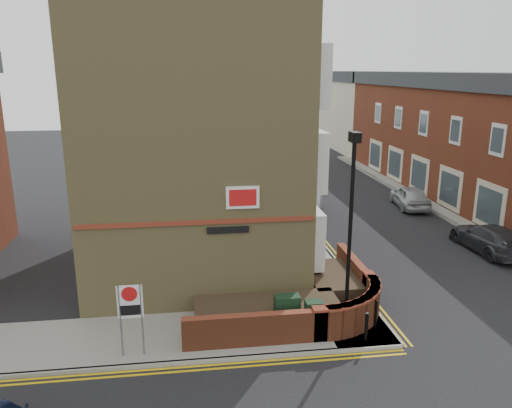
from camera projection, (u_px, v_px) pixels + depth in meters
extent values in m
plane|color=black|center=(305.00, 355.00, 14.75)|extent=(120.00, 120.00, 0.00)
cube|color=gray|center=(186.00, 336.00, 15.71)|extent=(13.00, 3.00, 0.12)
cube|color=gray|center=(277.00, 207.00, 30.30)|extent=(2.00, 32.00, 0.12)
cube|color=gray|center=(473.00, 214.00, 28.87)|extent=(4.00, 40.00, 0.12)
cube|color=gray|center=(186.00, 362.00, 14.27)|extent=(13.00, 0.15, 0.12)
cube|color=gray|center=(293.00, 207.00, 30.43)|extent=(0.15, 32.00, 0.12)
cube|color=gray|center=(440.00, 216.00, 28.61)|extent=(0.15, 40.00, 0.12)
cube|color=gold|center=(186.00, 369.00, 14.05)|extent=(13.00, 0.28, 0.01)
cube|color=gold|center=(297.00, 208.00, 30.47)|extent=(0.28, 32.00, 0.01)
cube|color=#94844F|center=(193.00, 133.00, 20.54)|extent=(8.00, 10.00, 11.00)
cube|color=maroon|center=(197.00, 223.00, 16.33)|extent=(7.80, 0.06, 0.15)
cube|color=white|center=(243.00, 197.00, 16.31)|extent=(1.10, 0.05, 0.75)
cube|color=black|center=(228.00, 230.00, 16.53)|extent=(1.40, 0.04, 0.22)
cylinder|color=black|center=(350.00, 240.00, 15.29)|extent=(0.12, 0.12, 6.00)
cylinder|color=black|center=(346.00, 316.00, 15.97)|extent=(0.20, 0.20, 0.80)
cube|color=black|center=(355.00, 137.00, 14.47)|extent=(0.25, 0.50, 0.30)
cube|color=black|center=(287.00, 313.00, 15.76)|extent=(0.80, 0.45, 1.20)
cube|color=black|center=(314.00, 317.00, 15.59)|extent=(0.55, 0.40, 1.10)
cylinder|color=black|center=(366.00, 326.00, 15.24)|extent=(0.11, 0.11, 0.90)
cylinder|color=black|center=(376.00, 313.00, 16.09)|extent=(0.11, 0.11, 0.90)
cylinder|color=slate|center=(121.00, 322.00, 14.21)|extent=(0.06, 0.06, 2.20)
cylinder|color=slate|center=(142.00, 320.00, 14.29)|extent=(0.06, 0.06, 2.20)
cube|color=white|center=(130.00, 302.00, 14.09)|extent=(0.72, 0.04, 1.00)
cylinder|color=red|center=(129.00, 294.00, 14.00)|extent=(0.44, 0.02, 0.44)
cube|color=brown|center=(466.00, 145.00, 32.00)|extent=(5.00, 30.00, 7.00)
cube|color=#282B30|center=(473.00, 81.00, 30.95)|extent=(5.40, 30.40, 1.00)
cube|color=beige|center=(358.00, 116.00, 52.08)|extent=(5.00, 12.00, 7.00)
cube|color=#282B30|center=(360.00, 76.00, 51.04)|extent=(5.40, 12.40, 1.00)
cylinder|color=#382B1E|center=(283.00, 177.00, 27.77)|extent=(0.24, 0.24, 4.55)
sphere|color=#1C541C|center=(284.00, 130.00, 27.10)|extent=(3.64, 3.64, 3.64)
sphere|color=#1C541C|center=(292.00, 146.00, 27.08)|extent=(2.60, 2.60, 2.60)
sphere|color=#1C541C|center=(277.00, 137.00, 27.56)|extent=(2.86, 2.86, 2.86)
cylinder|color=#382B1E|center=(262.00, 150.00, 35.36)|extent=(0.24, 0.24, 5.04)
sphere|color=#1C541C|center=(262.00, 109.00, 34.61)|extent=(4.03, 4.03, 4.03)
sphere|color=#1C541C|center=(269.00, 123.00, 34.62)|extent=(2.88, 2.88, 2.88)
sphere|color=#1C541C|center=(257.00, 116.00, 35.09)|extent=(3.17, 3.17, 3.17)
cylinder|color=#382B1E|center=(249.00, 137.00, 43.05)|extent=(0.24, 0.24, 4.76)
sphere|color=#1C541C|center=(248.00, 105.00, 42.34)|extent=(3.81, 3.81, 3.81)
sphere|color=#1C541C|center=(254.00, 116.00, 42.34)|extent=(2.72, 2.72, 2.72)
sphere|color=#1C541C|center=(244.00, 111.00, 42.81)|extent=(2.99, 2.99, 2.99)
cylinder|color=black|center=(262.00, 156.00, 38.52)|extent=(0.10, 0.10, 3.20)
imported|color=black|center=(262.00, 129.00, 37.98)|extent=(0.20, 0.16, 1.00)
imported|color=#A9ABB1|center=(308.00, 202.00, 29.00)|extent=(2.78, 4.55, 1.41)
imported|color=#9B2B10|center=(292.00, 186.00, 33.28)|extent=(2.37, 4.58, 1.24)
imported|color=#303135|center=(489.00, 238.00, 23.02)|extent=(1.98, 4.50, 1.29)
imported|color=#ADB2B5|center=(410.00, 197.00, 30.34)|extent=(2.12, 4.20, 1.37)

